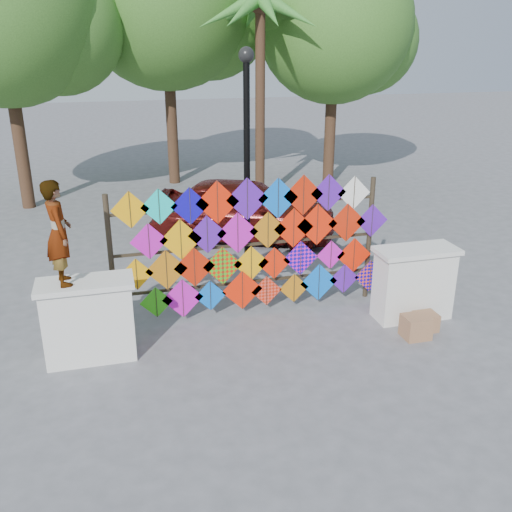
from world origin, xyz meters
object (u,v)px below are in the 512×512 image
vendor_woman (58,233)px  sedan (245,209)px  kite_rack (254,245)px  lamppost (247,148)px

vendor_woman → sedan: vendor_woman is taller
kite_rack → vendor_woman: (-3.07, -0.92, 0.79)m
vendor_woman → kite_rack: bearing=-84.9°
vendor_woman → lamppost: lamppost is taller
lamppost → vendor_woman: bearing=-146.1°
vendor_woman → sedan: bearing=-50.3°
sedan → lamppost: bearing=-168.9°
kite_rack → sedan: 4.02m
lamppost → sedan: bearing=77.3°
kite_rack → vendor_woman: 3.30m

